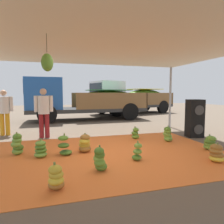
# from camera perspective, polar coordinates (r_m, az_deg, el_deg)

# --- Properties ---
(ground_plane) EXTENTS (40.00, 40.00, 0.00)m
(ground_plane) POSITION_cam_1_polar(r_m,az_deg,el_deg) (8.22, -6.15, -5.74)
(ground_plane) COLOR brown
(tarp_orange) EXTENTS (6.14, 4.26, 0.01)m
(tarp_orange) POSITION_cam_1_polar(r_m,az_deg,el_deg) (5.37, -0.57, -11.67)
(tarp_orange) COLOR orange
(tarp_orange) RESTS_ON ground
(tent_canopy) EXTENTS (8.00, 7.00, 2.83)m
(tent_canopy) POSITION_cam_1_polar(r_m,az_deg,el_deg) (5.18, -0.42, 18.43)
(tent_canopy) COLOR #9EA0A5
(tent_canopy) RESTS_ON ground
(banana_bunch_0) EXTENTS (0.37, 0.38, 0.46)m
(banana_bunch_0) POSITION_cam_1_polar(r_m,az_deg,el_deg) (3.56, -15.54, -17.53)
(banana_bunch_0) COLOR #996628
(banana_bunch_0) RESTS_ON tarp_orange
(banana_bunch_1) EXTENTS (0.36, 0.34, 0.53)m
(banana_bunch_1) POSITION_cam_1_polar(r_m,az_deg,el_deg) (4.19, -3.48, -13.25)
(banana_bunch_1) COLOR #477523
(banana_bunch_1) RESTS_ON tarp_orange
(banana_bunch_2) EXTENTS (0.38, 0.41, 0.46)m
(banana_bunch_2) POSITION_cam_1_polar(r_m,az_deg,el_deg) (5.34, -19.51, -9.93)
(banana_bunch_2) COLOR #6B9E38
(banana_bunch_2) RESTS_ON tarp_orange
(banana_bunch_3) EXTENTS (0.38, 0.37, 0.51)m
(banana_bunch_3) POSITION_cam_1_polar(r_m,az_deg,el_deg) (6.87, 15.44, -6.12)
(banana_bunch_3) COLOR #75A83D
(banana_bunch_3) RESTS_ON tarp_orange
(banana_bunch_4) EXTENTS (0.39, 0.39, 0.45)m
(banana_bunch_4) POSITION_cam_1_polar(r_m,az_deg,el_deg) (5.30, 27.40, -10.33)
(banana_bunch_4) COLOR gold
(banana_bunch_4) RESTS_ON tarp_orange
(banana_bunch_5) EXTENTS (0.48, 0.48, 0.43)m
(banana_bunch_5) POSITION_cam_1_polar(r_m,az_deg,el_deg) (6.27, 25.97, -7.95)
(banana_bunch_5) COLOR #75A83D
(banana_bunch_5) RESTS_ON tarp_orange
(banana_bunch_6) EXTENTS (0.31, 0.31, 0.46)m
(banana_bunch_6) POSITION_cam_1_polar(r_m,az_deg,el_deg) (4.85, 7.17, -11.22)
(banana_bunch_6) COLOR #518428
(banana_bunch_6) RESTS_ON tarp_orange
(banana_bunch_7) EXTENTS (0.34, 0.33, 0.43)m
(banana_bunch_7) POSITION_cam_1_polar(r_m,az_deg,el_deg) (7.04, 6.61, -6.06)
(banana_bunch_7) COLOR #60932D
(banana_bunch_7) RESTS_ON tarp_orange
(banana_bunch_8) EXTENTS (0.46, 0.49, 0.51)m
(banana_bunch_8) POSITION_cam_1_polar(r_m,az_deg,el_deg) (5.50, -7.69, -8.84)
(banana_bunch_8) COLOR #996628
(banana_bunch_8) RESTS_ON tarp_orange
(banana_bunch_9) EXTENTS (0.43, 0.40, 0.55)m
(banana_bunch_9) POSITION_cam_1_polar(r_m,az_deg,el_deg) (5.33, -13.30, -9.38)
(banana_bunch_9) COLOR #477523
(banana_bunch_9) RESTS_ON tarp_orange
(banana_bunch_10) EXTENTS (0.37, 0.39, 0.59)m
(banana_bunch_10) POSITION_cam_1_polar(r_m,az_deg,el_deg) (5.73, -25.18, -8.38)
(banana_bunch_10) COLOR #6B9E38
(banana_bunch_10) RESTS_ON tarp_orange
(cargo_truck_main) EXTENTS (6.83, 2.46, 2.40)m
(cargo_truck_main) POSITION_cam_1_polar(r_m,az_deg,el_deg) (12.03, -8.29, 3.49)
(cargo_truck_main) COLOR #2D2D2D
(cargo_truck_main) RESTS_ON ground
(cargo_truck_far) EXTENTS (6.77, 3.90, 2.40)m
(cargo_truck_far) POSITION_cam_1_polar(r_m,az_deg,el_deg) (15.56, 5.25, 4.03)
(cargo_truck_far) COLOR #2D2D2D
(cargo_truck_far) RESTS_ON ground
(worker_0) EXTENTS (0.64, 0.39, 1.74)m
(worker_0) POSITION_cam_1_polar(r_m,az_deg,el_deg) (7.48, -18.72, 0.77)
(worker_0) COLOR maroon
(worker_0) RESTS_ON ground
(worker_1) EXTENTS (0.62, 0.38, 1.70)m
(worker_1) POSITION_cam_1_polar(r_m,az_deg,el_deg) (8.49, -28.16, 0.76)
(worker_1) COLOR orange
(worker_1) RESTS_ON ground
(speaker_stack) EXTENTS (0.59, 0.53, 1.35)m
(speaker_stack) POSITION_cam_1_polar(r_m,az_deg,el_deg) (7.82, 22.32, -1.66)
(speaker_stack) COLOR black
(speaker_stack) RESTS_ON ground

